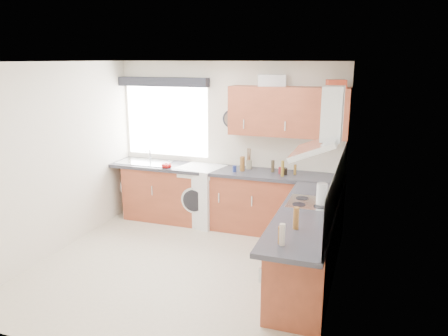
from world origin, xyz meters
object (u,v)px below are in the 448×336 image
at_px(oven, 309,242).
at_px(washing_machine, 201,195).
at_px(extractor_hood, 324,130).
at_px(upper_cabinets, 288,112).

distance_m(oven, washing_machine, 2.23).
xyz_separation_m(oven, washing_machine, (-1.86, 1.22, 0.03)).
xyz_separation_m(oven, extractor_hood, (0.10, -0.00, 1.34)).
bearing_deg(washing_machine, upper_cabinets, 16.50).
bearing_deg(upper_cabinets, oven, -67.46).
bearing_deg(upper_cabinets, washing_machine, -175.42).
distance_m(upper_cabinets, washing_machine, 1.88).
height_order(extractor_hood, washing_machine, extractor_hood).
relative_size(oven, washing_machine, 0.93).
bearing_deg(extractor_hood, upper_cabinets, 116.13).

